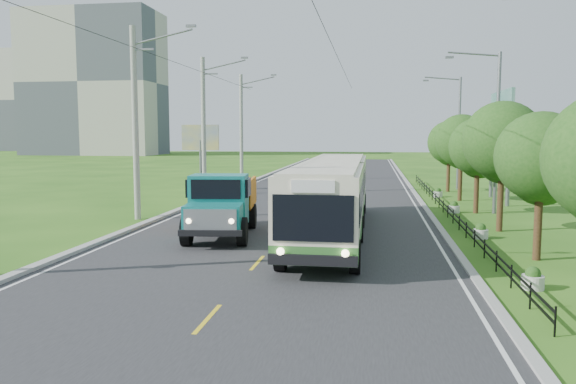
% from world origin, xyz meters
% --- Properties ---
extents(ground, '(240.00, 240.00, 0.00)m').
position_xyz_m(ground, '(0.00, 0.00, 0.00)').
color(ground, '#275714').
rests_on(ground, ground).
extents(road, '(14.00, 120.00, 0.02)m').
position_xyz_m(road, '(0.00, 20.00, 0.01)').
color(road, '#28282B').
rests_on(road, ground).
extents(curb_left, '(0.40, 120.00, 0.15)m').
position_xyz_m(curb_left, '(-7.20, 20.00, 0.07)').
color(curb_left, '#9E9E99').
rests_on(curb_left, ground).
extents(curb_right, '(0.30, 120.00, 0.10)m').
position_xyz_m(curb_right, '(7.15, 20.00, 0.05)').
color(curb_right, '#9E9E99').
rests_on(curb_right, ground).
extents(edge_line_left, '(0.12, 120.00, 0.00)m').
position_xyz_m(edge_line_left, '(-6.65, 20.00, 0.02)').
color(edge_line_left, silver).
rests_on(edge_line_left, road).
extents(edge_line_right, '(0.12, 120.00, 0.00)m').
position_xyz_m(edge_line_right, '(6.65, 20.00, 0.02)').
color(edge_line_right, silver).
rests_on(edge_line_right, road).
extents(centre_dash, '(0.12, 2.20, 0.00)m').
position_xyz_m(centre_dash, '(0.00, 0.00, 0.02)').
color(centre_dash, yellow).
rests_on(centre_dash, road).
extents(railing_right, '(0.04, 40.00, 0.60)m').
position_xyz_m(railing_right, '(8.00, 14.00, 0.30)').
color(railing_right, black).
rests_on(railing_right, ground).
extents(pole_near, '(3.51, 0.32, 10.00)m').
position_xyz_m(pole_near, '(-8.26, 9.00, 5.09)').
color(pole_near, gray).
rests_on(pole_near, ground).
extents(pole_mid, '(3.51, 0.32, 10.00)m').
position_xyz_m(pole_mid, '(-8.26, 21.00, 5.09)').
color(pole_mid, gray).
rests_on(pole_mid, ground).
extents(pole_far, '(3.51, 0.32, 10.00)m').
position_xyz_m(pole_far, '(-8.26, 33.00, 5.09)').
color(pole_far, gray).
rests_on(pole_far, ground).
extents(tree_second, '(3.18, 3.26, 5.30)m').
position_xyz_m(tree_second, '(9.86, 2.14, 3.52)').
color(tree_second, '#382314').
rests_on(tree_second, ground).
extents(tree_third, '(3.60, 3.62, 6.00)m').
position_xyz_m(tree_third, '(9.86, 8.14, 3.99)').
color(tree_third, '#382314').
rests_on(tree_third, ground).
extents(tree_fourth, '(3.24, 3.31, 5.40)m').
position_xyz_m(tree_fourth, '(9.86, 14.14, 3.59)').
color(tree_fourth, '#382314').
rests_on(tree_fourth, ground).
extents(tree_fifth, '(3.48, 3.52, 5.80)m').
position_xyz_m(tree_fifth, '(9.86, 20.14, 3.85)').
color(tree_fifth, '#382314').
rests_on(tree_fifth, ground).
extents(tree_back, '(3.30, 3.36, 5.50)m').
position_xyz_m(tree_back, '(9.86, 26.14, 3.65)').
color(tree_back, '#382314').
rests_on(tree_back, ground).
extents(streetlight_mid, '(3.02, 0.20, 9.07)m').
position_xyz_m(streetlight_mid, '(10.64, 14.00, 4.90)').
color(streetlight_mid, slate).
rests_on(streetlight_mid, ground).
extents(streetlight_far, '(3.02, 0.20, 9.07)m').
position_xyz_m(streetlight_far, '(10.64, 28.00, 4.90)').
color(streetlight_far, slate).
rests_on(streetlight_far, ground).
extents(planter_front, '(0.64, 0.64, 0.67)m').
position_xyz_m(planter_front, '(8.60, -2.00, 0.29)').
color(planter_front, silver).
rests_on(planter_front, ground).
extents(planter_near, '(0.64, 0.64, 0.67)m').
position_xyz_m(planter_near, '(8.60, 6.00, 0.29)').
color(planter_near, silver).
rests_on(planter_near, ground).
extents(planter_mid, '(0.64, 0.64, 0.67)m').
position_xyz_m(planter_mid, '(8.60, 14.00, 0.29)').
color(planter_mid, silver).
rests_on(planter_mid, ground).
extents(planter_far, '(0.64, 0.64, 0.67)m').
position_xyz_m(planter_far, '(8.60, 22.00, 0.29)').
color(planter_far, silver).
rests_on(planter_far, ground).
extents(billboard_left, '(3.00, 0.20, 5.20)m').
position_xyz_m(billboard_left, '(-9.50, 24.00, 3.87)').
color(billboard_left, slate).
rests_on(billboard_left, ground).
extents(billboard_right, '(0.24, 6.00, 7.30)m').
position_xyz_m(billboard_right, '(12.30, 20.00, 5.34)').
color(billboard_right, slate).
rests_on(billboard_right, ground).
extents(apartment_near, '(28.00, 14.00, 30.00)m').
position_xyz_m(apartment_near, '(-55.00, 95.00, 15.00)').
color(apartment_near, '#B7B2A3').
rests_on(apartment_near, ground).
extents(apartment_far, '(24.00, 14.00, 26.00)m').
position_xyz_m(apartment_far, '(-80.00, 120.00, 13.00)').
color(apartment_far, '#B7B2A3').
rests_on(apartment_far, ground).
extents(bus, '(2.79, 16.77, 3.23)m').
position_xyz_m(bus, '(2.21, 5.87, 1.94)').
color(bus, '#35742E').
rests_on(bus, ground).
extents(dump_truck, '(3.28, 6.87, 2.78)m').
position_xyz_m(dump_truck, '(-2.60, 4.98, 1.57)').
color(dump_truck, '#147A78').
rests_on(dump_truck, ground).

